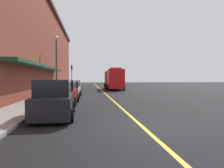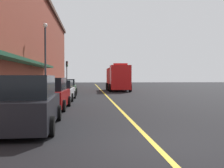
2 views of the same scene
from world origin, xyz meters
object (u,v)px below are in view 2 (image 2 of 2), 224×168
Objects in this scene: parking_meter_1 at (37,88)px; traffic_light_near at (67,69)px; parked_car_0 at (30,104)px; parked_car_1 at (49,95)px; parked_car_2 at (62,91)px; parking_meter_0 at (52,85)px; street_lamp_left at (45,51)px; fire_truck at (118,78)px; parked_car_3 at (67,87)px; parking_meter_2 at (41,87)px.

traffic_light_near reaches higher than parking_meter_1.
parked_car_0 is 5.60m from parked_car_1.
parking_meter_1 is (-1.49, -2.25, 0.31)m from parked_car_2.
parked_car_0 is 34.21m from traffic_light_near.
parked_car_2 reaches higher than parking_meter_1.
parking_meter_0 is (-1.49, 5.47, 0.31)m from parked_car_2.
parked_car_0 is 17.00m from street_lamp_left.
parked_car_1 is 3.17× the size of parking_meter_1.
parked_car_0 is 3.63× the size of parking_meter_1.
parked_car_2 is at bearing -23.98° from fire_truck.
parked_car_0 is 0.70× the size of street_lamp_left.
parked_car_3 is 16.67m from traffic_light_near.
street_lamp_left reaches higher than parking_meter_2.
street_lamp_left is at bearing 12.16° from parked_car_1.
parked_car_2 is at bearing -86.41° from traffic_light_near.
parked_car_1 reaches higher than parked_car_2.
parked_car_0 is 25.58m from fire_truck.
fire_truck is at bearing -15.65° from parked_car_1.
parking_meter_0 is 3.41m from street_lamp_left.
parked_car_3 is at bearing 30.85° from street_lamp_left.
traffic_light_near is (0.06, 23.64, 2.10)m from parking_meter_2.
street_lamp_left is (-1.94, -1.16, 3.63)m from parked_car_3.
fire_truck is 10.99m from parking_meter_0.
fire_truck is (6.00, 24.85, 0.79)m from parked_car_0.
parked_car_0 is at bearing -82.81° from street_lamp_left.
parked_car_3 reaches higher than parking_meter_1.
parking_meter_2 is (-1.48, 10.47, 0.18)m from parked_car_0.
parking_meter_1 is at bearing -25.45° from fire_truck.
parked_car_2 is 5.68m from parking_meter_0.
parked_car_3 is 9.50m from fire_truck.
parking_meter_2 is (-1.49, -0.88, 0.31)m from parked_car_2.
street_lamp_left is (-1.95, 10.90, 3.56)m from parked_car_1.
street_lamp_left is 1.61× the size of traffic_light_near.
parked_car_2 is 1.76m from parking_meter_2.
parked_car_1 is 0.55× the size of fire_truck.
parking_meter_2 is (-1.35, 4.87, 0.23)m from parked_car_1.
parking_meter_0 is at bearing 16.22° from parked_car_2.
parking_meter_0 is (-1.35, 11.23, 0.23)m from parked_car_1.
parking_meter_0 is at bearing 90.00° from parking_meter_2.
parked_car_2 is 1.04× the size of parked_car_3.
traffic_light_near is at bearing 89.86° from parking_meter_1.
fire_truck reaches higher than parked_car_1.
parked_car_1 is at bearing -0.71° from parked_car_0.
parking_meter_2 is at bearing 168.06° from parked_car_3.
fire_truck is (6.13, 19.26, 0.83)m from parked_car_1.
street_lamp_left reaches higher than traffic_light_near.
parked_car_0 is 1.12× the size of traffic_light_near.
traffic_light_near is (-7.42, 9.26, 1.49)m from fire_truck.
fire_truck is 16.22m from parking_meter_2.
street_lamp_left is at bearing 119.46° from parked_car_3.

